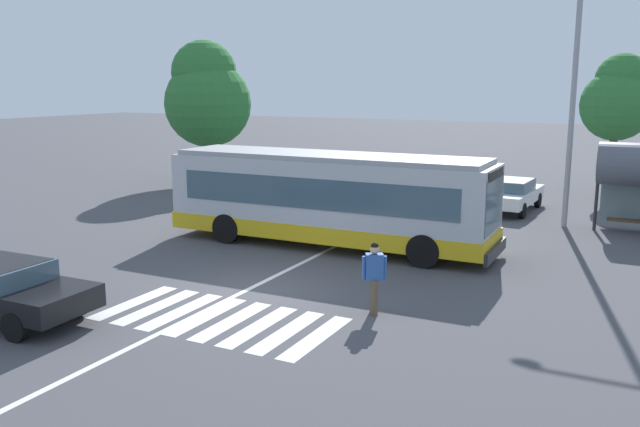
# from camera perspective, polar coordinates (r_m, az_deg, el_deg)

# --- Properties ---
(ground_plane) EXTENTS (160.00, 160.00, 0.00)m
(ground_plane) POSITION_cam_1_polar(r_m,az_deg,el_deg) (17.54, -5.72, -6.55)
(ground_plane) COLOR #47474C
(city_transit_bus) EXTENTS (11.01, 2.73, 3.06)m
(city_transit_bus) POSITION_cam_1_polar(r_m,az_deg,el_deg) (21.81, 0.75, 1.29)
(city_transit_bus) COLOR black
(city_transit_bus) RESTS_ON ground_plane
(pedestrian_crossing_street) EXTENTS (0.51, 0.43, 1.72)m
(pedestrian_crossing_street) POSITION_cam_1_polar(r_m,az_deg,el_deg) (15.49, 4.67, -5.19)
(pedestrian_crossing_street) COLOR brown
(pedestrian_crossing_street) RESTS_ON ground_plane
(foreground_sedan) EXTENTS (4.54, 1.96, 1.35)m
(foreground_sedan) POSITION_cam_1_polar(r_m,az_deg,el_deg) (16.84, -25.72, -5.66)
(foreground_sedan) COLOR black
(foreground_sedan) RESTS_ON ground_plane
(parked_car_teal) EXTENTS (2.16, 4.63, 1.35)m
(parked_car_teal) POSITION_cam_1_polar(r_m,az_deg,el_deg) (32.89, -3.00, 3.16)
(parked_car_teal) COLOR black
(parked_car_teal) RESTS_ON ground_plane
(parked_car_champagne) EXTENTS (2.12, 4.61, 1.35)m
(parked_car_champagne) POSITION_cam_1_polar(r_m,az_deg,el_deg) (31.80, 1.74, 2.89)
(parked_car_champagne) COLOR black
(parked_car_champagne) RESTS_ON ground_plane
(parked_car_silver) EXTENTS (1.93, 4.53, 1.35)m
(parked_car_silver) POSITION_cam_1_polar(r_m,az_deg,el_deg) (30.29, 5.89, 2.43)
(parked_car_silver) COLOR black
(parked_car_silver) RESTS_ON ground_plane
(parked_car_charcoal) EXTENTS (2.09, 4.60, 1.35)m
(parked_car_charcoal) POSITION_cam_1_polar(r_m,az_deg,el_deg) (29.94, 11.11, 2.18)
(parked_car_charcoal) COLOR black
(parked_car_charcoal) RESTS_ON ground_plane
(parked_car_white) EXTENTS (2.05, 4.59, 1.35)m
(parked_car_white) POSITION_cam_1_polar(r_m,az_deg,el_deg) (29.10, 16.01, 1.70)
(parked_car_white) COLOR black
(parked_car_white) RESTS_ON ground_plane
(twin_arm_street_lamp) EXTENTS (4.77, 0.32, 10.14)m
(twin_arm_street_lamp) POSITION_cam_1_polar(r_m,az_deg,el_deg) (26.18, 21.08, 12.27)
(twin_arm_street_lamp) COLOR #939399
(twin_arm_street_lamp) RESTS_ON ground_plane
(background_tree_left) EXTENTS (4.58, 4.58, 7.55)m
(background_tree_left) POSITION_cam_1_polar(r_m,az_deg,el_deg) (36.23, -9.68, 9.99)
(background_tree_left) COLOR brown
(background_tree_left) RESTS_ON ground_plane
(background_tree_right) EXTENTS (3.28, 3.28, 6.68)m
(background_tree_right) POSITION_cam_1_polar(r_m,az_deg,el_deg) (34.10, 24.19, 8.99)
(background_tree_right) COLOR brown
(background_tree_right) RESTS_ON ground_plane
(crosswalk_painted_stripes) EXTENTS (5.51, 2.76, 0.01)m
(crosswalk_painted_stripes) POSITION_cam_1_polar(r_m,az_deg,el_deg) (15.60, -8.68, -8.89)
(crosswalk_painted_stripes) COLOR silver
(crosswalk_painted_stripes) RESTS_ON ground_plane
(lane_center_line) EXTENTS (0.16, 24.00, 0.01)m
(lane_center_line) POSITION_cam_1_polar(r_m,az_deg,el_deg) (19.25, -2.89, -4.89)
(lane_center_line) COLOR silver
(lane_center_line) RESTS_ON ground_plane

